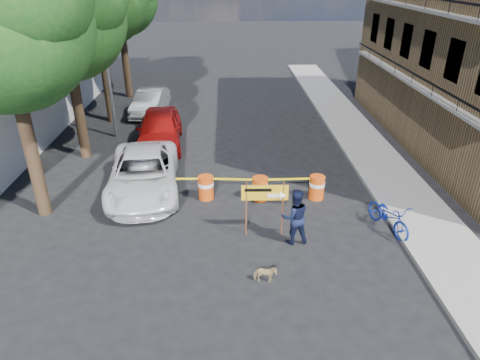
{
  "coord_description": "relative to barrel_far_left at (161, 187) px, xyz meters",
  "views": [
    {
      "loc": [
        -0.42,
        -11.12,
        7.75
      ],
      "look_at": [
        0.02,
        1.74,
        1.3
      ],
      "focal_mm": 32.0,
      "sensor_mm": 36.0,
      "label": 1
    }
  ],
  "objects": [
    {
      "name": "sidewalk_east",
      "position": [
        9.05,
        3.12,
        -0.4
      ],
      "size": [
        2.4,
        40.0,
        0.15
      ],
      "primitive_type": "cube",
      "color": "gray",
      "rests_on": "ground"
    },
    {
      "name": "suv_white",
      "position": [
        -0.71,
        0.62,
        0.29
      ],
      "size": [
        3.08,
        5.71,
        1.52
      ],
      "primitive_type": "imported",
      "rotation": [
        0.0,
        0.0,
        0.1
      ],
      "color": "white",
      "rests_on": "ground"
    },
    {
      "name": "sedan_red",
      "position": [
        -0.72,
        5.29,
        0.38
      ],
      "size": [
        2.39,
        5.15,
        1.71
      ],
      "primitive_type": "imported",
      "rotation": [
        0.0,
        0.0,
        0.08
      ],
      "color": "maroon",
      "rests_on": "ground"
    },
    {
      "name": "ground",
      "position": [
        2.85,
        -2.88,
        -0.47
      ],
      "size": [
        120.0,
        120.0,
        0.0
      ],
      "primitive_type": "plane",
      "color": "black",
      "rests_on": "ground"
    },
    {
      "name": "tree_near",
      "position": [
        -3.88,
        -0.88,
        5.89
      ],
      "size": [
        5.46,
        5.2,
        9.15
      ],
      "color": "#332316",
      "rests_on": "ground"
    },
    {
      "name": "detour_sign",
      "position": [
        3.79,
        -2.47,
        0.9
      ],
      "size": [
        1.46,
        0.27,
        1.87
      ],
      "rotation": [
        0.0,
        0.0,
        -0.02
      ],
      "color": "#592D19",
      "rests_on": "ground"
    },
    {
      "name": "barrel_far_left",
      "position": [
        0.0,
        0.0,
        0.0
      ],
      "size": [
        0.58,
        0.58,
        0.9
      ],
      "color": "#D63F0C",
      "rests_on": "ground"
    },
    {
      "name": "barrel_far_right",
      "position": [
        5.74,
        -0.15,
        0.0
      ],
      "size": [
        0.58,
        0.58,
        0.9
      ],
      "color": "#D63F0C",
      "rests_on": "ground"
    },
    {
      "name": "dog",
      "position": [
        3.43,
        -4.82,
        -0.21
      ],
      "size": [
        0.65,
        0.33,
        0.53
      ],
      "primitive_type": "imported",
      "rotation": [
        0.0,
        0.0,
        1.5
      ],
      "color": "tan",
      "rests_on": "ground"
    },
    {
      "name": "tree_mid_a",
      "position": [
        -3.88,
        4.12,
        5.53
      ],
      "size": [
        5.25,
        5.0,
        8.68
      ],
      "color": "#332316",
      "rests_on": "ground"
    },
    {
      "name": "barrel_mid_left",
      "position": [
        1.66,
        -0.02,
        0.0
      ],
      "size": [
        0.58,
        0.58,
        0.9
      ],
      "color": "#D63F0C",
      "rests_on": "ground"
    },
    {
      "name": "bicycle",
      "position": [
        7.65,
        -2.35,
        0.53
      ],
      "size": [
        1.0,
        1.23,
        2.01
      ],
      "primitive_type": "imported",
      "rotation": [
        0.0,
        0.0,
        0.32
      ],
      "color": "#152EAA",
      "rests_on": "ground"
    },
    {
      "name": "barrel_mid_right",
      "position": [
        3.64,
        -0.19,
        0.0
      ],
      "size": [
        0.58,
        0.58,
        0.9
      ],
      "color": "#D63F0C",
      "rests_on": "ground"
    },
    {
      "name": "streetlamp",
      "position": [
        -3.08,
        6.62,
        3.9
      ],
      "size": [
        1.25,
        0.18,
        8.0
      ],
      "color": "gray",
      "rests_on": "ground"
    },
    {
      "name": "pedestrian",
      "position": [
        4.49,
        -2.92,
        0.43
      ],
      "size": [
        0.95,
        0.78,
        1.81
      ],
      "primitive_type": "imported",
      "rotation": [
        0.0,
        0.0,
        3.25
      ],
      "color": "black",
      "rests_on": "ground"
    },
    {
      "name": "sedan_silver",
      "position": [
        -1.95,
        10.37,
        0.23
      ],
      "size": [
        1.87,
        4.38,
        1.4
      ],
      "primitive_type": "imported",
      "rotation": [
        0.0,
        0.0,
        -0.09
      ],
      "color": "#A2A3A9",
      "rests_on": "ground"
    }
  ]
}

